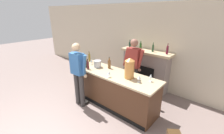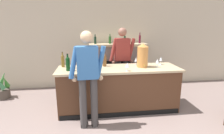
# 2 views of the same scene
# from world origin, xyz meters

# --- Properties ---
(wall_back_panel) EXTENTS (12.00, 0.07, 2.75)m
(wall_back_panel) POSITION_xyz_m (0.00, 3.72, 1.38)
(wall_back_panel) COLOR beige
(wall_back_panel) RESTS_ON ground_plane
(bar_counter) EXTENTS (2.60, 0.79, 0.95)m
(bar_counter) POSITION_xyz_m (0.13, 2.04, 0.48)
(bar_counter) COLOR #4F2F1D
(bar_counter) RESTS_ON ground_plane
(fireplace_stone) EXTENTS (1.65, 0.52, 1.63)m
(fireplace_stone) POSITION_xyz_m (0.33, 3.46, 0.67)
(fireplace_stone) COLOR gray
(fireplace_stone) RESTS_ON ground_plane
(potted_plant_corner) EXTENTS (0.38, 0.39, 0.68)m
(potted_plant_corner) POSITION_xyz_m (-2.73, 3.01, 0.26)
(potted_plant_corner) COLOR #4E443A
(potted_plant_corner) RESTS_ON ground_plane
(person_customer) EXTENTS (0.66, 0.32, 1.76)m
(person_customer) POSITION_xyz_m (-0.52, 1.42, 0.97)
(person_customer) COLOR #3D3939
(person_customer) RESTS_ON ground_plane
(person_bartender) EXTENTS (0.66, 0.32, 1.78)m
(person_bartender) POSITION_xyz_m (0.33, 2.71, 0.99)
(person_bartender) COLOR #393938
(person_bartender) RESTS_ON ground_plane
(copper_dispenser) EXTENTS (0.24, 0.27, 0.51)m
(copper_dispenser) POSITION_xyz_m (0.65, 2.05, 1.21)
(copper_dispenser) COLOR #C47E3D
(copper_dispenser) RESTS_ON bar_counter
(ice_bucket_steel) EXTENTS (0.22, 0.22, 0.20)m
(ice_bucket_steel) POSITION_xyz_m (-0.48, 2.07, 1.05)
(ice_bucket_steel) COLOR silver
(ice_bucket_steel) RESTS_ON bar_counter
(wine_bottle_riesling_slim) EXTENTS (0.07, 0.07, 0.33)m
(wine_bottle_riesling_slim) POSITION_xyz_m (-1.06, 2.27, 1.10)
(wine_bottle_riesling_slim) COLOR brown
(wine_bottle_riesling_slim) RESTS_ON bar_counter
(wine_bottle_cabernet_heavy) EXTENTS (0.08, 0.08, 0.32)m
(wine_bottle_cabernet_heavy) POSITION_xyz_m (-0.16, 2.23, 1.10)
(wine_bottle_cabernet_heavy) COLOR brown
(wine_bottle_cabernet_heavy) RESTS_ON bar_counter
(wine_bottle_burgundy_dark) EXTENTS (0.06, 0.06, 0.28)m
(wine_bottle_burgundy_dark) POSITION_xyz_m (-0.70, 1.84, 1.08)
(wine_bottle_burgundy_dark) COLOR black
(wine_bottle_burgundy_dark) RESTS_ON bar_counter
(wine_bottle_port_short) EXTENTS (0.07, 0.07, 0.29)m
(wine_bottle_port_short) POSITION_xyz_m (-0.57, 1.79, 1.08)
(wine_bottle_port_short) COLOR #5B2226
(wine_bottle_port_short) RESTS_ON bar_counter
(wine_bottle_rose_blush) EXTENTS (0.08, 0.08, 0.34)m
(wine_bottle_rose_blush) POSITION_xyz_m (-0.91, 1.93, 1.11)
(wine_bottle_rose_blush) COLOR #0E3915
(wine_bottle_rose_blush) RESTS_ON bar_counter
(wine_glass_by_dispenser) EXTENTS (0.09, 0.09, 0.16)m
(wine_glass_by_dispenser) POSITION_xyz_m (0.25, 1.76, 1.07)
(wine_glass_by_dispenser) COLOR silver
(wine_glass_by_dispenser) RESTS_ON bar_counter
(wine_glass_mid_counter) EXTENTS (0.08, 0.08, 0.17)m
(wine_glass_mid_counter) POSITION_xyz_m (-0.82, 2.14, 1.07)
(wine_glass_mid_counter) COLOR silver
(wine_glass_mid_counter) RESTS_ON bar_counter
(wine_glass_near_bucket) EXTENTS (0.07, 0.07, 0.19)m
(wine_glass_near_bucket) POSITION_xyz_m (1.14, 2.21, 1.09)
(wine_glass_near_bucket) COLOR silver
(wine_glass_near_bucket) RESTS_ON bar_counter
(wine_glass_front_right) EXTENTS (0.08, 0.08, 0.18)m
(wine_glass_front_right) POSITION_xyz_m (0.96, 1.99, 1.08)
(wine_glass_front_right) COLOR silver
(wine_glass_front_right) RESTS_ON bar_counter
(wine_glass_front_left) EXTENTS (0.07, 0.07, 0.17)m
(wine_glass_front_left) POSITION_xyz_m (0.57, 2.27, 1.08)
(wine_glass_front_left) COLOR silver
(wine_glass_front_left) RESTS_ON bar_counter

